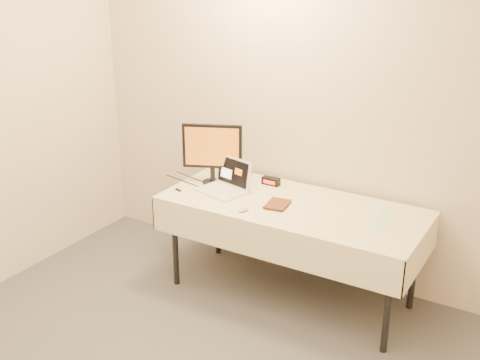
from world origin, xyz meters
The scene contains 9 objects.
back_wall centered at (0.00, 2.50, 1.35)m, with size 4.00×0.10×2.70m, color beige.
table centered at (0.00, 2.05, 0.68)m, with size 1.86×0.81×0.74m.
laptop centered at (-0.53, 2.02, 0.80)m, with size 0.39×0.35×0.24m.
monitor centered at (-0.70, 2.10, 1.01)m, with size 0.42×0.21×0.46m.
book centered at (-0.15, 1.96, 0.84)m, with size 0.15×0.02×0.20m, color #95461B.
alarm_clock centered at (-0.31, 2.30, 0.77)m, with size 0.14×0.06×0.06m.
clicker centered at (-0.23, 1.76, 0.75)m, with size 0.04×0.09×0.02m, color #B2B2B5.
paper_form centered at (0.64, 2.11, 0.74)m, with size 0.12×0.31×0.00m, color #BEE8B8.
usb_dongle centered at (-0.84, 1.84, 0.74)m, with size 0.06×0.02×0.01m, color black.
Camera 1 is at (1.68, -1.48, 2.41)m, focal length 45.00 mm.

